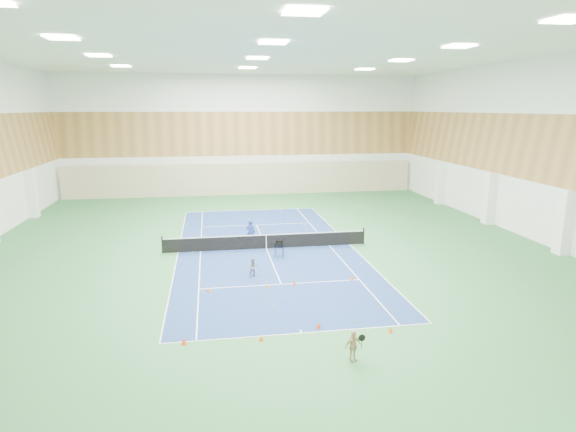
{
  "coord_description": "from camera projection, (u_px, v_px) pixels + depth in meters",
  "views": [
    {
      "loc": [
        -3.37,
        -29.14,
        8.74
      ],
      "look_at": [
        1.45,
        0.35,
        2.0
      ],
      "focal_mm": 30.0,
      "sensor_mm": 36.0,
      "label": 1
    }
  ],
  "objects": [
    {
      "name": "ground",
      "position": [
        266.0,
        249.0,
        30.51
      ],
      "size": [
        40.0,
        40.0,
        0.0
      ],
      "primitive_type": "plane",
      "color": "#2F6E3B",
      "rests_on": "ground"
    },
    {
      "name": "room_shell",
      "position": [
        265.0,
        154.0,
        29.19
      ],
      "size": [
        36.0,
        40.0,
        12.0
      ],
      "primitive_type": null,
      "color": "white",
      "rests_on": "ground"
    },
    {
      "name": "wood_cladding",
      "position": [
        265.0,
        120.0,
        28.74
      ],
      "size": [
        36.0,
        40.0,
        8.0
      ],
      "primitive_type": null,
      "color": "#AB773F",
      "rests_on": "room_shell"
    },
    {
      "name": "ceiling_light_grid",
      "position": [
        264.0,
        52.0,
        27.88
      ],
      "size": [
        21.4,
        25.4,
        0.06
      ],
      "primitive_type": null,
      "color": "white",
      "rests_on": "room_shell"
    },
    {
      "name": "court_surface",
      "position": [
        266.0,
        249.0,
        30.5
      ],
      "size": [
        10.97,
        23.77,
        0.01
      ],
      "primitive_type": "cube",
      "color": "navy",
      "rests_on": "ground"
    },
    {
      "name": "tennis_balls_scatter",
      "position": [
        266.0,
        248.0,
        30.5
      ],
      "size": [
        10.57,
        22.77,
        0.07
      ],
      "primitive_type": null,
      "color": "#D1E527",
      "rests_on": "ground"
    },
    {
      "name": "tennis_net",
      "position": [
        266.0,
        240.0,
        30.38
      ],
      "size": [
        12.8,
        0.1,
        1.1
      ],
      "primitive_type": null,
      "color": "black",
      "rests_on": "ground"
    },
    {
      "name": "back_curtain",
      "position": [
        243.0,
        179.0,
        49.17
      ],
      "size": [
        35.4,
        0.16,
        3.2
      ],
      "primitive_type": "cube",
      "color": "#C6B793",
      "rests_on": "ground"
    },
    {
      "name": "coach",
      "position": [
        250.0,
        232.0,
        31.53
      ],
      "size": [
        0.63,
        0.47,
        1.57
      ],
      "primitive_type": "imported",
      "rotation": [
        0.0,
        0.0,
        2.97
      ],
      "color": "navy",
      "rests_on": "ground"
    },
    {
      "name": "child_court",
      "position": [
        253.0,
        267.0,
        25.37
      ],
      "size": [
        0.57,
        0.48,
        1.04
      ],
      "primitive_type": "imported",
      "rotation": [
        0.0,
        0.0,
        0.19
      ],
      "color": "gray",
      "rests_on": "ground"
    },
    {
      "name": "child_apron",
      "position": [
        353.0,
        346.0,
        16.89
      ],
      "size": [
        0.71,
        0.48,
        1.13
      ],
      "primitive_type": "imported",
      "rotation": [
        0.0,
        0.0,
        0.34
      ],
      "color": "tan",
      "rests_on": "ground"
    },
    {
      "name": "ball_cart",
      "position": [
        279.0,
        249.0,
        28.72
      ],
      "size": [
        0.68,
        0.68,
        0.95
      ],
      "primitive_type": null,
      "rotation": [
        0.0,
        0.0,
        -0.28
      ],
      "color": "black",
      "rests_on": "ground"
    },
    {
      "name": "cone_svc_a",
      "position": [
        208.0,
        290.0,
        23.32
      ],
      "size": [
        0.18,
        0.18,
        0.2
      ],
      "primitive_type": "cone",
      "color": "#E6470C",
      "rests_on": "ground"
    },
    {
      "name": "cone_svc_b",
      "position": [
        267.0,
        286.0,
        23.82
      ],
      "size": [
        0.18,
        0.18,
        0.2
      ],
      "primitive_type": "cone",
      "color": "orange",
      "rests_on": "ground"
    },
    {
      "name": "cone_svc_c",
      "position": [
        294.0,
        283.0,
        24.21
      ],
      "size": [
        0.21,
        0.21,
        0.23
      ],
      "primitive_type": "cone",
      "color": "#E23E0B",
      "rests_on": "ground"
    },
    {
      "name": "cone_svc_d",
      "position": [
        352.0,
        278.0,
        24.94
      ],
      "size": [
        0.21,
        0.21,
        0.23
      ],
      "primitive_type": "cone",
      "color": "orange",
      "rests_on": "ground"
    },
    {
      "name": "cone_base_a",
      "position": [
        184.0,
        341.0,
        18.15
      ],
      "size": [
        0.23,
        0.23,
        0.25
      ],
      "primitive_type": "cone",
      "color": "#F1410C",
      "rests_on": "ground"
    },
    {
      "name": "cone_base_b",
      "position": [
        261.0,
        338.0,
        18.44
      ],
      "size": [
        0.2,
        0.2,
        0.22
      ],
      "primitive_type": "cone",
      "color": "#FD530D",
      "rests_on": "ground"
    },
    {
      "name": "cone_base_c",
      "position": [
        319.0,
        325.0,
        19.49
      ],
      "size": [
        0.22,
        0.22,
        0.25
      ],
      "primitive_type": "cone",
      "color": "red",
      "rests_on": "ground"
    },
    {
      "name": "cone_base_d",
      "position": [
        390.0,
        330.0,
        19.13
      ],
      "size": [
        0.21,
        0.21,
        0.23
      ],
      "primitive_type": "cone",
      "color": "#EE500C",
      "rests_on": "ground"
    }
  ]
}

